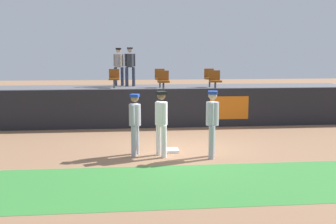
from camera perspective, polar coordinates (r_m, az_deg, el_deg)
name	(u,v)px	position (r m, az deg, el deg)	size (l,w,h in m)	color
ground_plane	(178,150)	(11.57, 1.49, -5.51)	(60.00, 60.00, 0.00)	#936B4C
grass_foreground_strip	(195,183)	(8.74, 3.97, -10.20)	(18.00, 2.80, 0.01)	#388438
first_base	(171,150)	(11.38, 0.50, -5.54)	(0.40, 0.40, 0.08)	white
player_fielder_home	(161,119)	(10.70, -0.98, -1.02)	(0.44, 0.58, 1.79)	white
player_runner_visitor	(212,119)	(10.63, 6.40, -1.05)	(0.42, 0.49, 1.80)	#9EA3AD
player_coach_visitor	(135,120)	(10.86, -4.78, -1.16)	(0.40, 0.46, 1.70)	#9EA3AD
field_wall	(167,108)	(14.92, -0.17, 0.55)	(18.00, 0.26, 1.46)	black
bleacher_platform	(161,103)	(17.48, -1.03, 1.36)	(18.00, 4.80, 1.24)	#59595E
seat_back_right	(209,77)	(18.36, 5.98, 5.07)	(0.44, 0.44, 0.84)	#4C4C51
seat_back_left	(114,77)	(17.99, -7.76, 4.98)	(0.46, 0.44, 0.84)	#4C4C51
seat_back_center	(160,77)	(18.04, -1.18, 5.06)	(0.45, 0.44, 0.84)	#4C4C51
seat_front_center	(163,80)	(16.25, -0.68, 4.67)	(0.47, 0.44, 0.84)	#4C4C51
seat_front_right	(215,79)	(16.58, 6.78, 4.69)	(0.46, 0.44, 0.84)	#4C4C51
spectator_hooded	(130,64)	(18.72, -5.49, 6.92)	(0.50, 0.38, 1.81)	#33384C
spectator_capped	(119,64)	(19.07, -7.11, 6.89)	(0.50, 0.38, 1.79)	#33384C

